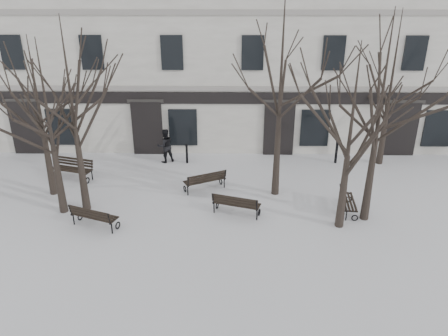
{
  "coord_description": "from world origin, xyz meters",
  "views": [
    {
      "loc": [
        0.87,
        -14.12,
        8.91
      ],
      "look_at": [
        0.65,
        3.0,
        1.34
      ],
      "focal_mm": 35.0,
      "sensor_mm": 36.0,
      "label": 1
    }
  ],
  "objects_px": {
    "tree_0": "(47,109)",
    "bench_1": "(93,216)",
    "tree_1": "(71,95)",
    "bench_5": "(347,201)",
    "tree_3": "(382,96)",
    "bench_3": "(73,168)",
    "bench_2": "(236,204)",
    "tree_2": "(352,118)",
    "bench_4": "(205,180)"
  },
  "relations": [
    {
      "from": "tree_0",
      "to": "bench_5",
      "type": "bearing_deg",
      "value": 1.03
    },
    {
      "from": "tree_0",
      "to": "tree_1",
      "type": "distance_m",
      "value": 1.02
    },
    {
      "from": "tree_3",
      "to": "bench_1",
      "type": "height_order",
      "value": "tree_3"
    },
    {
      "from": "tree_3",
      "to": "bench_2",
      "type": "height_order",
      "value": "tree_3"
    },
    {
      "from": "tree_1",
      "to": "bench_2",
      "type": "relative_size",
      "value": 3.85
    },
    {
      "from": "tree_2",
      "to": "bench_5",
      "type": "relative_size",
      "value": 4.06
    },
    {
      "from": "tree_2",
      "to": "tree_3",
      "type": "bearing_deg",
      "value": 27.05
    },
    {
      "from": "bench_3",
      "to": "bench_4",
      "type": "bearing_deg",
      "value": 6.27
    },
    {
      "from": "tree_0",
      "to": "tree_2",
      "type": "bearing_deg",
      "value": -5.11
    },
    {
      "from": "bench_2",
      "to": "tree_0",
      "type": "bearing_deg",
      "value": 16.32
    },
    {
      "from": "tree_2",
      "to": "bench_1",
      "type": "bearing_deg",
      "value": -178.53
    },
    {
      "from": "bench_1",
      "to": "bench_2",
      "type": "xyz_separation_m",
      "value": [
        5.46,
        1.03,
        0.01
      ]
    },
    {
      "from": "tree_1",
      "to": "bench_1",
      "type": "height_order",
      "value": "tree_1"
    },
    {
      "from": "tree_1",
      "to": "bench_3",
      "type": "height_order",
      "value": "tree_1"
    },
    {
      "from": "tree_1",
      "to": "tree_2",
      "type": "xyz_separation_m",
      "value": [
        10.2,
        -1.23,
        -0.45
      ]
    },
    {
      "from": "bench_1",
      "to": "bench_4",
      "type": "bearing_deg",
      "value": -120.48
    },
    {
      "from": "tree_2",
      "to": "bench_4",
      "type": "bearing_deg",
      "value": 150.76
    },
    {
      "from": "bench_2",
      "to": "bench_3",
      "type": "bearing_deg",
      "value": -5.63
    },
    {
      "from": "bench_2",
      "to": "tree_2",
      "type": "bearing_deg",
      "value": -173.24
    },
    {
      "from": "tree_2",
      "to": "tree_3",
      "type": "height_order",
      "value": "tree_3"
    },
    {
      "from": "tree_3",
      "to": "bench_3",
      "type": "distance_m",
      "value": 14.05
    },
    {
      "from": "bench_3",
      "to": "bench_4",
      "type": "xyz_separation_m",
      "value": [
        6.36,
        -1.16,
        -0.03
      ]
    },
    {
      "from": "tree_1",
      "to": "bench_2",
      "type": "bearing_deg",
      "value": -4.03
    },
    {
      "from": "tree_3",
      "to": "tree_1",
      "type": "bearing_deg",
      "value": 176.71
    },
    {
      "from": "tree_0",
      "to": "bench_3",
      "type": "relative_size",
      "value": 3.34
    },
    {
      "from": "tree_2",
      "to": "bench_5",
      "type": "bearing_deg",
      "value": 65.04
    },
    {
      "from": "tree_0",
      "to": "tree_3",
      "type": "xyz_separation_m",
      "value": [
        12.2,
        -0.41,
        0.65
      ]
    },
    {
      "from": "tree_0",
      "to": "bench_1",
      "type": "bearing_deg",
      "value": -37.16
    },
    {
      "from": "tree_3",
      "to": "bench_5",
      "type": "xyz_separation_m",
      "value": [
        -0.57,
        0.62,
        -4.54
      ]
    },
    {
      "from": "tree_0",
      "to": "bench_4",
      "type": "bearing_deg",
      "value": 19.31
    },
    {
      "from": "tree_0",
      "to": "bench_1",
      "type": "distance_m",
      "value": 4.35
    },
    {
      "from": "tree_1",
      "to": "bench_4",
      "type": "bearing_deg",
      "value": 20.03
    },
    {
      "from": "bench_5",
      "to": "tree_3",
      "type": "bearing_deg",
      "value": -131.49
    },
    {
      "from": "tree_3",
      "to": "bench_2",
      "type": "relative_size",
      "value": 3.99
    },
    {
      "from": "tree_1",
      "to": "bench_2",
      "type": "xyz_separation_m",
      "value": [
        6.21,
        -0.44,
        -4.3
      ]
    },
    {
      "from": "bench_3",
      "to": "bench_5",
      "type": "distance_m",
      "value": 12.62
    },
    {
      "from": "tree_3",
      "to": "bench_1",
      "type": "xyz_separation_m",
      "value": [
        -10.58,
        -0.82,
        -4.49
      ]
    },
    {
      "from": "tree_0",
      "to": "tree_2",
      "type": "relative_size",
      "value": 1.0
    },
    {
      "from": "tree_0",
      "to": "bench_1",
      "type": "height_order",
      "value": "tree_0"
    },
    {
      "from": "bench_4",
      "to": "bench_5",
      "type": "distance_m",
      "value": 6.18
    },
    {
      "from": "tree_1",
      "to": "bench_5",
      "type": "distance_m",
      "value": 11.61
    },
    {
      "from": "tree_0",
      "to": "bench_1",
      "type": "relative_size",
      "value": 3.55
    },
    {
      "from": "tree_3",
      "to": "bench_4",
      "type": "xyz_separation_m",
      "value": [
        -6.48,
        2.42,
        -4.48
      ]
    },
    {
      "from": "tree_1",
      "to": "tree_2",
      "type": "bearing_deg",
      "value": -6.86
    },
    {
      "from": "bench_2",
      "to": "bench_3",
      "type": "xyz_separation_m",
      "value": [
        -7.72,
        3.37,
        0.02
      ]
    },
    {
      "from": "bench_1",
      "to": "bench_3",
      "type": "xyz_separation_m",
      "value": [
        -2.26,
        4.4,
        0.03
      ]
    },
    {
      "from": "tree_1",
      "to": "bench_3",
      "type": "relative_size",
      "value": 3.7
    },
    {
      "from": "bench_4",
      "to": "bench_5",
      "type": "xyz_separation_m",
      "value": [
        5.91,
        -1.8,
        -0.06
      ]
    },
    {
      "from": "tree_0",
      "to": "bench_3",
      "type": "xyz_separation_m",
      "value": [
        -0.63,
        3.17,
        -3.81
      ]
    },
    {
      "from": "bench_2",
      "to": "bench_5",
      "type": "distance_m",
      "value": 4.57
    }
  ]
}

